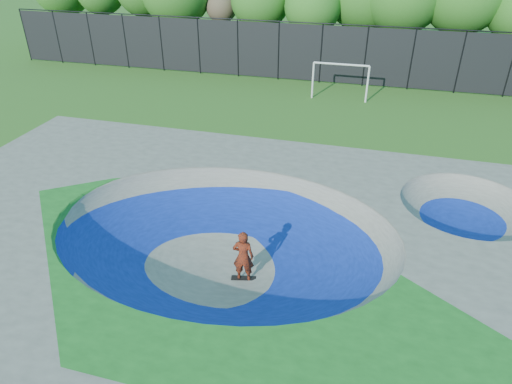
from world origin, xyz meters
TOP-DOWN VIEW (x-y plane):
  - ground at (0.00, 0.00)m, footprint 120.00×120.00m
  - skate_deck at (0.00, 0.00)m, footprint 22.00×14.00m
  - skater at (0.80, -0.53)m, footprint 0.69×0.49m
  - skateboard at (0.80, -0.53)m, footprint 0.81×0.38m
  - soccer_goal at (1.74, 17.53)m, footprint 3.52×0.12m
  - fence at (0.00, 21.00)m, footprint 48.09×0.09m

SIDE VIEW (x-z plane):
  - ground at x=0.00m, z-range 0.00..0.00m
  - skateboard at x=0.80m, z-range 0.00..0.05m
  - skate_deck at x=0.00m, z-range 0.00..1.50m
  - skater at x=0.80m, z-range 0.00..1.79m
  - soccer_goal at x=1.74m, z-range 0.46..2.78m
  - fence at x=0.00m, z-range 0.08..4.12m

